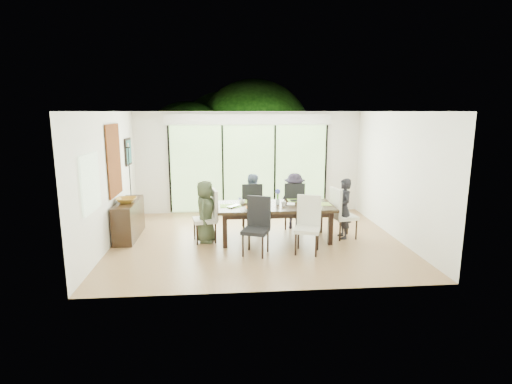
{
  "coord_description": "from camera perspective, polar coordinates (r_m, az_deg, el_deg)",
  "views": [
    {
      "loc": [
        -0.72,
        -8.13,
        2.69
      ],
      "look_at": [
        0.0,
        0.25,
        1.0
      ],
      "focal_mm": 28.0,
      "sensor_mm": 36.0,
      "label": 1
    }
  ],
  "objects": [
    {
      "name": "table_apron",
      "position": [
        8.47,
        2.82,
        -2.68
      ],
      "size": [
        2.23,
        0.91,
        0.1
      ],
      "primitive_type": "cube",
      "color": "black",
      "rests_on": "floor"
    },
    {
      "name": "chair_right_end",
      "position": [
        8.82,
        12.53,
        -2.92
      ],
      "size": [
        0.55,
        0.55,
        1.11
      ],
      "primitive_type": null,
      "rotation": [
        0.0,
        0.0,
        1.76
      ],
      "color": "white",
      "rests_on": "floor"
    },
    {
      "name": "mullion_a",
      "position": [
        10.79,
        -12.23,
        3.16
      ],
      "size": [
        0.05,
        0.04,
        2.3
      ],
      "primitive_type": "cube",
      "color": "black",
      "rests_on": "wall_back"
    },
    {
      "name": "candlestick_base",
      "position": [
        9.35,
        -17.41,
        -0.72
      ],
      "size": [
        0.09,
        0.09,
        0.04
      ],
      "primitive_type": "cylinder",
      "color": "black",
      "rests_on": "sideboard"
    },
    {
      "name": "table_top",
      "position": [
        8.45,
        2.82,
        -2.08
      ],
      "size": [
        2.43,
        1.11,
        0.06
      ],
      "primitive_type": "cube",
      "color": "black",
      "rests_on": "floor"
    },
    {
      "name": "person_right_end",
      "position": [
        8.79,
        12.44,
        -2.32
      ],
      "size": [
        0.41,
        0.62,
        1.31
      ],
      "primitive_type": "imported",
      "rotation": [
        0.0,
        0.0,
        -1.53
      ],
      "color": "black",
      "rests_on": "floor"
    },
    {
      "name": "wall_front",
      "position": [
        5.83,
        2.32,
        -1.96
      ],
      "size": [
        6.0,
        0.02,
        2.7
      ],
      "primitive_type": "cube",
      "color": "beige",
      "rests_on": "floor"
    },
    {
      "name": "placemat_left",
      "position": [
        8.37,
        -3.64,
        -1.98
      ],
      "size": [
        0.45,
        0.32,
        0.01
      ],
      "primitive_type": "cube",
      "color": "#8AC546",
      "rests_on": "table_top"
    },
    {
      "name": "person_left_end",
      "position": [
        8.4,
        -7.25,
        -2.77
      ],
      "size": [
        0.52,
        0.68,
        1.31
      ],
      "primitive_type": "imported",
      "rotation": [
        0.0,
        0.0,
        1.32
      ],
      "color": "#3B452E",
      "rests_on": "floor"
    },
    {
      "name": "bowl",
      "position": [
        8.91,
        -18.03,
        -1.11
      ],
      "size": [
        0.42,
        0.42,
        0.1
      ],
      "primitive_type": "imported",
      "color": "olive",
      "rests_on": "sideboard"
    },
    {
      "name": "cup_c",
      "position": [
        8.67,
        7.99,
        -1.29
      ],
      "size": [
        0.17,
        0.17,
        0.1
      ],
      "primitive_type": "imported",
      "rotation": [
        0.0,
        0.0,
        3.74
      ],
      "color": "white",
      "rests_on": "table_top"
    },
    {
      "name": "glass_doors",
      "position": [
        10.73,
        -1.02,
        3.38
      ],
      "size": [
        4.2,
        0.02,
        2.3
      ],
      "primitive_type": "cube",
      "color": "#598C3F",
      "rests_on": "wall_back"
    },
    {
      "name": "side_window",
      "position": [
        7.39,
        -22.58,
        1.2
      ],
      "size": [
        0.02,
        0.9,
        1.0
      ],
      "primitive_type": "cube",
      "color": "#8CAD7F",
      "rests_on": "wall_left"
    },
    {
      "name": "book",
      "position": [
        8.53,
        4.45,
        -1.7
      ],
      "size": [
        0.21,
        0.25,
        0.02
      ],
      "primitive_type": "imported",
      "rotation": [
        0.0,
        0.0,
        -0.19
      ],
      "color": "white",
      "rests_on": "table_top"
    },
    {
      "name": "chair_left_end",
      "position": [
        8.43,
        -7.37,
        -3.4
      ],
      "size": [
        0.55,
        0.55,
        1.11
      ],
      "primitive_type": null,
      "rotation": [
        0.0,
        0.0,
        -1.37
      ],
      "color": "white",
      "rests_on": "floor"
    },
    {
      "name": "mullion_d",
      "position": [
        11.06,
        9.92,
        3.45
      ],
      "size": [
        0.05,
        0.04,
        2.3
      ],
      "primitive_type": "cube",
      "color": "black",
      "rests_on": "wall_back"
    },
    {
      "name": "hyacinth_blooms",
      "position": [
        8.44,
        3.14,
        0.08
      ],
      "size": [
        0.11,
        0.11,
        0.11
      ],
      "primitive_type": "sphere",
      "color": "#5159CB",
      "rests_on": "table_top"
    },
    {
      "name": "cup_a",
      "position": [
        8.51,
        -1.98,
        -1.42
      ],
      "size": [
        0.18,
        0.18,
        0.1
      ],
      "primitive_type": "imported",
      "rotation": [
        0.0,
        0.0,
        0.78
      ],
      "color": "white",
      "rests_on": "table_top"
    },
    {
      "name": "placemat_far_r",
      "position": [
        8.92,
        5.99,
        -1.19
      ],
      "size": [
        0.45,
        0.32,
        0.01
      ],
      "primitive_type": "cube",
      "color": "#84BB42",
      "rests_on": "table_top"
    },
    {
      "name": "blinds_header",
      "position": [
        10.62,
        -1.04,
        10.33
      ],
      "size": [
        4.4,
        0.06,
        0.28
      ],
      "primitive_type": "cube",
      "color": "white",
      "rests_on": "wall_back"
    },
    {
      "name": "tablet_far_l",
      "position": [
        8.74,
        0.24,
        -1.32
      ],
      "size": [
        0.26,
        0.18,
        0.01
      ],
      "primitive_type": "cube",
      "color": "black",
      "rests_on": "table_top"
    },
    {
      "name": "chair_far_right",
      "position": [
        9.39,
        5.45,
        -1.82
      ],
      "size": [
        0.53,
        0.53,
        1.11
      ],
      "primitive_type": null,
      "rotation": [
        0.0,
        0.0,
        3.0
      ],
      "color": "black",
      "rests_on": "floor"
    },
    {
      "name": "wall_back",
      "position": [
        10.75,
        -1.03,
        4.2
      ],
      "size": [
        6.0,
        0.02,
        2.7
      ],
      "primitive_type": "cube",
      "color": "white",
      "rests_on": "floor"
    },
    {
      "name": "candlestick_shaft",
      "position": [
        9.25,
        -17.61,
        2.68
      ],
      "size": [
        0.02,
        0.02,
        1.11
      ],
      "primitive_type": "cylinder",
      "color": "black",
      "rests_on": "sideboard"
    },
    {
      "name": "platter_snacks",
      "position": [
        8.09,
        -0.75,
        -2.19
      ],
      "size": [
        0.2,
        0.2,
        0.01
      ],
      "primitive_type": "cube",
      "color": "orange",
      "rests_on": "table_top"
    },
    {
      "name": "table_leg_fl",
      "position": [
        8.06,
        -4.46,
        -5.56
      ],
      "size": [
        0.09,
        0.09,
        0.7
      ],
      "primitive_type": "cube",
      "color": "black",
      "rests_on": "floor"
    },
    {
      "name": "foliage_left",
      "position": [
        13.44,
        -9.55,
        5.87
      ],
      "size": [
        3.2,
        3.2,
        3.2
      ],
      "primitive_type": "sphere",
      "color": "#14380F",
      "rests_on": "ground"
    },
    {
      "name": "person_far_left",
      "position": [
        9.23,
        -0.64,
        -1.4
      ],
      "size": [
        0.65,
        0.45,
        1.31
      ],
      "primitive_type": "imported",
      "rotation": [
        0.0,
        0.0,
        3.03
      ],
      "color": "#7689AA",
      "rests_on": "floor"
    },
    {
      "name": "chair_near_right",
      "position": [
        7.75,
        7.35,
        -4.72
      ],
      "size": [
        0.59,
        0.59,
        1.11
      ],
      "primitive_type": null,
      "rotation": [
        0.0,
        0.0,
        -0.33
      ],
      "color": "white",
      "rests_on": "floor"
    },
    {
      "name": "candle",
      "position": [
        9.19,
        -17.84,
        6.41
      ],
      "size": [
        0.03,
        0.03,
        0.09
      ],
      "primitive_type": "cylinder",
      "color": "silver",
      "rests_on": "sideboard"
    },
    {
      "name": "table_leg_fr",
      "position": [
        8.35,
        10.59,
        -5.11
      ],
      "size": [
        0.09,
        0.09,
        0.7
      ],
      "primitive_type": "cube",
      "color": "black",
      "rests_on": "floor"
    },
    {
      "name": "sideboard",
      "position": [
        9.11,
        -17.71,
        -3.75
      ],
      "size": [
        0.4,
        1.42,
        0.8
      ],
      "primitive_type": "cube",
      "color": "black",
      "rests_on": "floor"
    },
    {
      "name": "vase",
      "position": [
        8.48,
        3.12,
        -1.39
      ],
      "size": [
        0.08,
        0.08,
        0.12
      ],
      "primitive_type": "cylinder",
      "color": "silver",
      "rests_on": "table_top"
    },
    {
      "name": "platter_base",
      "position": [
        8.09,
        -0.75,
        -2.31
      ],
      "size": [
        0.26,
        0.26,
        0.02
      ],
      "primitive_type": "cube",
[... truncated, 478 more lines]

